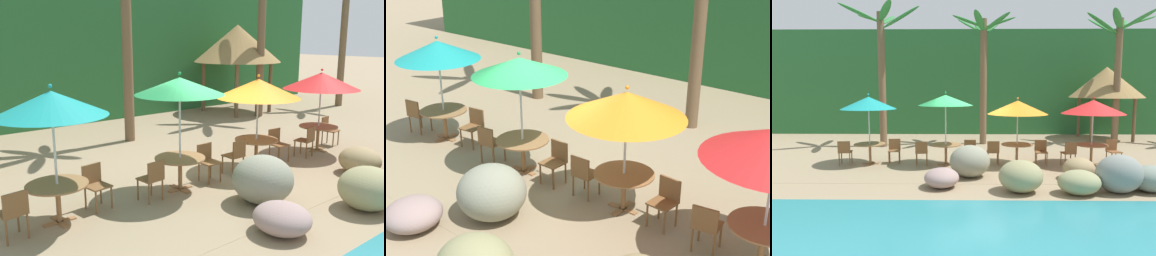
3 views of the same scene
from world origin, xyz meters
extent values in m
plane|color=#937F60|center=(0.00, 0.00, 0.00)|extent=(120.00, 120.00, 0.00)
cube|color=#937F60|center=(0.00, 0.00, 0.00)|extent=(18.00, 5.20, 0.01)
cube|color=#286633|center=(0.00, 9.00, 3.00)|extent=(28.00, 2.40, 6.00)
ellipsoid|color=#99835A|center=(3.21, -2.07, 0.33)|extent=(0.92, 1.02, 0.66)
ellipsoid|color=gray|center=(-0.80, -2.90, 0.27)|extent=(0.96, 1.04, 0.53)
ellipsoid|color=gray|center=(-0.03, -1.78, 0.49)|extent=(1.24, 1.23, 0.98)
ellipsoid|color=#928D60|center=(1.30, -3.29, 0.42)|extent=(1.16, 1.11, 0.84)
cylinder|color=silver|center=(-3.58, -0.10, 1.14)|extent=(0.04, 0.04, 2.29)
cone|color=teal|center=(-3.58, -0.10, 2.19)|extent=(1.94, 1.94, 0.43)
sphere|color=teal|center=(-3.58, -0.10, 2.48)|extent=(0.07, 0.07, 0.07)
cube|color=olive|center=(-3.58, -0.10, 0.01)|extent=(0.60, 0.12, 0.03)
cube|color=olive|center=(-3.58, -0.10, 0.01)|extent=(0.12, 0.60, 0.03)
cylinder|color=olive|center=(-3.58, -0.10, 0.37)|extent=(0.09, 0.09, 0.71)
cylinder|color=olive|center=(-3.58, -0.10, 0.72)|extent=(1.10, 1.10, 0.03)
cylinder|color=brown|center=(-2.54, -0.13, 0.23)|extent=(0.04, 0.04, 0.45)
cylinder|color=brown|center=(-2.89, -0.18, 0.23)|extent=(0.04, 0.04, 0.45)
cylinder|color=brown|center=(-2.59, 0.22, 0.23)|extent=(0.04, 0.04, 0.45)
cylinder|color=brown|center=(-2.94, 0.17, 0.23)|extent=(0.04, 0.04, 0.45)
cube|color=brown|center=(-2.74, 0.02, 0.47)|extent=(0.47, 0.47, 0.03)
cube|color=brown|center=(-2.77, 0.22, 0.66)|extent=(0.42, 0.09, 0.42)
cylinder|color=brown|center=(-4.27, -0.01, 0.23)|extent=(0.04, 0.04, 0.45)
cylinder|color=brown|center=(-4.58, -0.41, 0.23)|extent=(0.04, 0.04, 0.45)
cylinder|color=brown|center=(-4.22, -0.36, 0.23)|extent=(0.04, 0.04, 0.45)
cube|color=brown|center=(-4.43, -0.21, 0.47)|extent=(0.47, 0.47, 0.03)
cube|color=brown|center=(-4.40, -0.41, 0.66)|extent=(0.42, 0.09, 0.42)
cylinder|color=silver|center=(-0.87, -0.16, 1.19)|extent=(0.04, 0.04, 2.39)
cone|color=#238E47|center=(-0.87, -0.16, 2.29)|extent=(1.91, 1.91, 0.36)
sphere|color=#238E47|center=(-0.87, -0.16, 2.55)|extent=(0.07, 0.07, 0.07)
cube|color=olive|center=(-0.87, -0.16, 0.01)|extent=(0.60, 0.12, 0.03)
cube|color=olive|center=(-0.87, -0.16, 0.01)|extent=(0.12, 0.60, 0.03)
cylinder|color=olive|center=(-0.87, -0.16, 0.37)|extent=(0.09, 0.09, 0.71)
cylinder|color=olive|center=(-0.87, -0.16, 0.72)|extent=(1.10, 1.10, 0.03)
cylinder|color=brown|center=(0.15, -0.36, 0.23)|extent=(0.04, 0.04, 0.45)
cylinder|color=brown|center=(-0.20, -0.36, 0.23)|extent=(0.04, 0.04, 0.45)
cylinder|color=brown|center=(0.16, -0.01, 0.23)|extent=(0.04, 0.04, 0.45)
cylinder|color=brown|center=(-0.20, 0.00, 0.23)|extent=(0.04, 0.04, 0.45)
cube|color=brown|center=(-0.02, -0.18, 0.47)|extent=(0.43, 0.43, 0.03)
cube|color=brown|center=(-0.02, 0.02, 0.66)|extent=(0.42, 0.04, 0.42)
cylinder|color=brown|center=(-1.91, -0.09, 0.23)|extent=(0.04, 0.04, 0.45)
cylinder|color=brown|center=(-1.56, -0.05, 0.23)|extent=(0.04, 0.04, 0.45)
cylinder|color=brown|center=(-1.88, -0.45, 0.23)|extent=(0.04, 0.04, 0.45)
cylinder|color=brown|center=(-1.52, -0.41, 0.23)|extent=(0.04, 0.04, 0.45)
cube|color=brown|center=(-1.72, -0.25, 0.47)|extent=(0.46, 0.46, 0.03)
cube|color=brown|center=(-1.70, -0.45, 0.66)|extent=(0.42, 0.08, 0.42)
cylinder|color=silver|center=(1.64, -0.11, 1.07)|extent=(0.04, 0.04, 2.14)
cone|color=orange|center=(1.64, -0.11, 2.04)|extent=(2.10, 2.10, 0.47)
sphere|color=orange|center=(1.64, -0.11, 2.35)|extent=(0.07, 0.07, 0.07)
cube|color=olive|center=(1.64, -0.11, 0.01)|extent=(0.60, 0.12, 0.03)
cube|color=olive|center=(1.64, -0.11, 0.01)|extent=(0.12, 0.60, 0.03)
cylinder|color=olive|center=(1.64, -0.11, 0.37)|extent=(0.09, 0.09, 0.71)
cylinder|color=olive|center=(1.64, -0.11, 0.72)|extent=(1.10, 1.10, 0.03)
cylinder|color=brown|center=(2.65, -0.36, 0.23)|extent=(0.04, 0.04, 0.45)
cylinder|color=brown|center=(2.29, -0.33, 0.23)|extent=(0.04, 0.04, 0.45)
cylinder|color=brown|center=(2.68, 0.00, 0.23)|extent=(0.04, 0.04, 0.45)
cylinder|color=brown|center=(2.32, 0.02, 0.23)|extent=(0.04, 0.04, 0.45)
cube|color=brown|center=(2.48, -0.17, 0.47)|extent=(0.45, 0.45, 0.03)
cube|color=brown|center=(2.50, 0.03, 0.66)|extent=(0.42, 0.07, 0.42)
cylinder|color=brown|center=(0.60, 0.05, 0.23)|extent=(0.04, 0.04, 0.45)
cylinder|color=brown|center=(0.96, 0.06, 0.23)|extent=(0.04, 0.04, 0.45)
cylinder|color=brown|center=(0.61, -0.31, 0.23)|extent=(0.04, 0.04, 0.45)
cylinder|color=brown|center=(0.97, -0.30, 0.23)|extent=(0.04, 0.04, 0.45)
cube|color=brown|center=(0.79, -0.12, 0.47)|extent=(0.43, 0.43, 0.03)
cube|color=brown|center=(0.79, -0.32, 0.66)|extent=(0.42, 0.04, 0.42)
cylinder|color=silver|center=(4.23, -0.17, 1.08)|extent=(0.04, 0.04, 2.16)
cone|color=red|center=(4.23, -0.17, 2.06)|extent=(2.16, 2.16, 0.47)
sphere|color=red|center=(4.23, -0.17, 2.37)|extent=(0.07, 0.07, 0.07)
cube|color=olive|center=(4.23, -0.17, 0.01)|extent=(0.60, 0.12, 0.03)
cube|color=olive|center=(4.23, -0.17, 0.01)|extent=(0.12, 0.60, 0.03)
cylinder|color=olive|center=(4.23, -0.17, 0.37)|extent=(0.09, 0.09, 0.71)
cylinder|color=olive|center=(4.23, -0.17, 0.72)|extent=(1.10, 1.10, 0.03)
cylinder|color=brown|center=(5.28, -0.21, 0.23)|extent=(0.04, 0.04, 0.45)
cylinder|color=brown|center=(4.92, -0.26, 0.23)|extent=(0.04, 0.04, 0.45)
cylinder|color=brown|center=(5.23, 0.14, 0.23)|extent=(0.04, 0.04, 0.45)
cylinder|color=brown|center=(4.87, 0.09, 0.23)|extent=(0.04, 0.04, 0.45)
cube|color=brown|center=(5.08, -0.06, 0.47)|extent=(0.47, 0.47, 0.03)
cube|color=brown|center=(5.05, 0.14, 0.66)|extent=(0.42, 0.09, 0.42)
cylinder|color=brown|center=(3.19, -0.14, 0.23)|extent=(0.04, 0.04, 0.45)
cylinder|color=brown|center=(3.54, -0.09, 0.23)|extent=(0.04, 0.04, 0.45)
cylinder|color=brown|center=(3.24, -0.50, 0.23)|extent=(0.04, 0.04, 0.45)
cylinder|color=brown|center=(3.59, -0.45, 0.23)|extent=(0.04, 0.04, 0.45)
cube|color=brown|center=(3.39, -0.29, 0.47)|extent=(0.48, 0.48, 0.03)
cube|color=brown|center=(3.42, -0.49, 0.66)|extent=(0.42, 0.10, 0.42)
cylinder|color=brown|center=(0.62, 4.40, 2.95)|extent=(0.32, 0.32, 5.91)
cylinder|color=brown|center=(7.04, 4.62, 2.98)|extent=(0.32, 0.32, 5.96)
cylinder|color=brown|center=(12.12, 4.00, 3.06)|extent=(0.32, 0.32, 6.11)
cylinder|color=brown|center=(6.04, 7.04, 1.10)|extent=(0.16, 0.16, 2.20)
cylinder|color=brown|center=(8.12, 7.04, 1.10)|extent=(0.16, 0.16, 2.20)
cylinder|color=brown|center=(6.04, 4.96, 1.10)|extent=(0.16, 0.16, 2.20)
cylinder|color=brown|center=(8.12, 4.96, 1.10)|extent=(0.16, 0.16, 2.20)
cone|color=olive|center=(7.08, 6.00, 2.99)|extent=(3.78, 3.78, 1.58)
camera|label=1|loc=(-6.22, -7.07, 3.30)|focal=39.33mm
camera|label=2|loc=(6.36, -7.15, 5.02)|focal=49.31mm
camera|label=3|loc=(-0.05, -12.06, 2.73)|focal=32.07mm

